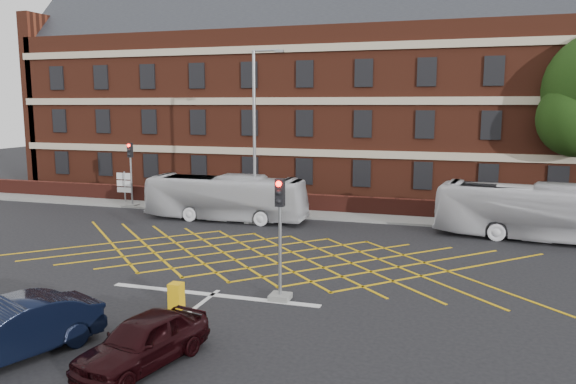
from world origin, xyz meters
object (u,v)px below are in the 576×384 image
(car_maroon, at_px, (143,341))
(traffic_light_far, at_px, (131,181))
(bus_left, at_px, (226,198))
(street_lamp, at_px, (256,164))
(bus_right, at_px, (541,212))
(traffic_light_near, at_px, (280,251))
(car_navy, at_px, (12,330))
(utility_cabinet, at_px, (176,296))
(direction_signs, at_px, (124,184))

(car_maroon, relative_size, traffic_light_far, 0.93)
(bus_left, xyz_separation_m, street_lamp, (1.97, -0.17, 2.09))
(bus_left, bearing_deg, traffic_light_far, 74.30)
(bus_right, bearing_deg, traffic_light_near, 148.44)
(bus_left, relative_size, car_navy, 2.04)
(traffic_light_far, distance_m, street_lamp, 10.03)
(bus_left, distance_m, traffic_light_near, 14.18)
(bus_right, distance_m, utility_cabinet, 19.06)
(direction_signs, relative_size, utility_cabinet, 2.42)
(bus_right, bearing_deg, bus_left, 97.40)
(bus_left, relative_size, direction_signs, 4.38)
(traffic_light_far, bearing_deg, direction_signs, 139.86)
(utility_cabinet, bearing_deg, car_maroon, -73.62)
(utility_cabinet, bearing_deg, bus_left, 107.05)
(traffic_light_near, bearing_deg, direction_signs, 136.78)
(car_maroon, distance_m, utility_cabinet, 4.06)
(traffic_light_near, height_order, street_lamp, street_lamp)
(bus_left, distance_m, traffic_light_far, 7.95)
(bus_left, bearing_deg, bus_right, -90.49)
(bus_right, bearing_deg, street_lamp, 98.06)
(car_navy, relative_size, traffic_light_near, 1.10)
(car_navy, bearing_deg, car_maroon, 32.63)
(bus_right, relative_size, utility_cabinet, 11.30)
(car_navy, xyz_separation_m, traffic_light_near, (5.47, 6.45, 0.99))
(traffic_light_near, relative_size, street_lamp, 0.44)
(bus_right, xyz_separation_m, traffic_light_far, (-24.79, 2.04, 0.33))
(utility_cabinet, bearing_deg, street_lamp, 99.56)
(bus_right, relative_size, traffic_light_far, 2.40)
(street_lamp, bearing_deg, car_maroon, -78.92)
(bus_right, height_order, car_maroon, bus_right)
(utility_cabinet, bearing_deg, traffic_light_near, 32.55)
(traffic_light_far, bearing_deg, street_lamp, -13.10)
(traffic_light_far, bearing_deg, car_maroon, -56.75)
(car_navy, xyz_separation_m, utility_cabinet, (2.46, 4.53, -0.32))
(car_navy, height_order, utility_cabinet, car_navy)
(bus_right, bearing_deg, car_maroon, 154.31)
(car_maroon, distance_m, direction_signs, 25.56)
(traffic_light_near, height_order, utility_cabinet, traffic_light_near)
(bus_right, xyz_separation_m, traffic_light_near, (-9.80, -12.16, 0.33))
(car_navy, bearing_deg, direction_signs, 139.03)
(bus_left, relative_size, bus_right, 0.94)
(car_navy, distance_m, utility_cabinet, 5.16)
(traffic_light_far, bearing_deg, bus_left, -15.12)
(traffic_light_far, relative_size, utility_cabinet, 4.70)
(bus_left, distance_m, car_navy, 18.68)
(direction_signs, bearing_deg, traffic_light_near, -43.22)
(street_lamp, bearing_deg, bus_left, 175.01)
(street_lamp, bearing_deg, direction_signs, 163.05)
(car_navy, xyz_separation_m, street_lamp, (0.12, 18.41, 2.65))
(direction_signs, height_order, utility_cabinet, direction_signs)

